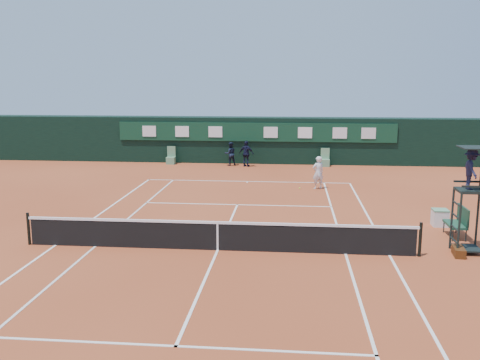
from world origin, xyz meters
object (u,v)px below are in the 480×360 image
object	(u,v)px
umpire_chair	(472,177)
cooler	(440,218)
tennis_net	(218,235)
player	(318,173)
player_bench	(459,221)

from	to	relation	value
umpire_chair	cooler	size ratio (longest dim) A/B	5.30
tennis_net	umpire_chair	size ratio (longest dim) A/B	3.77
cooler	umpire_chair	bearing A→B (deg)	-90.23
umpire_chair	player	bearing A→B (deg)	113.65
tennis_net	player_bench	size ratio (longest dim) A/B	10.75
tennis_net	player	bearing A→B (deg)	70.19
tennis_net	player_bench	distance (m)	8.55
player	umpire_chair	bearing A→B (deg)	89.07
umpire_chair	tennis_net	bearing A→B (deg)	-176.23
tennis_net	umpire_chair	world-z (taller)	umpire_chair
tennis_net	umpire_chair	xyz separation A→B (m)	(7.98, 0.53, 1.95)
player_bench	player	world-z (taller)	player
umpire_chair	player_bench	world-z (taller)	umpire_chair
cooler	tennis_net	bearing A→B (deg)	-155.05
cooler	player	world-z (taller)	player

